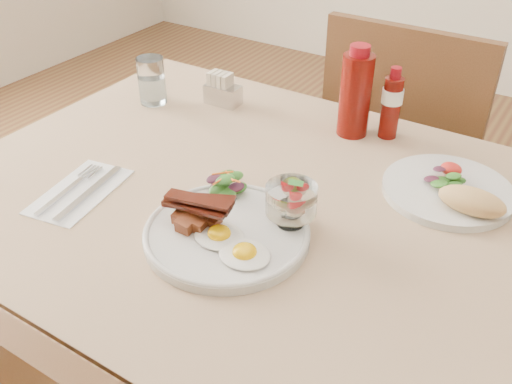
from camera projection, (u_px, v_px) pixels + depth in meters
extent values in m
cylinder|color=brown|center=(181.00, 193.00, 1.77)|extent=(0.06, 0.06, 0.71)
cube|color=brown|center=(293.00, 217.00, 1.05)|extent=(1.30, 0.85, 0.04)
cube|color=tan|center=(293.00, 208.00, 1.03)|extent=(1.33, 0.88, 0.00)
cylinder|color=brown|center=(326.00, 235.00, 1.81)|extent=(0.04, 0.04, 0.45)
cylinder|color=brown|center=(437.00, 277.00, 1.65)|extent=(0.04, 0.04, 0.45)
cylinder|color=brown|center=(371.00, 183.00, 2.06)|extent=(0.04, 0.04, 0.45)
cylinder|color=brown|center=(471.00, 215.00, 1.90)|extent=(0.04, 0.04, 0.45)
cube|color=brown|center=(412.00, 162.00, 1.72)|extent=(0.42, 0.42, 0.03)
cube|color=brown|center=(399.00, 117.00, 1.45)|extent=(0.42, 0.03, 0.46)
cylinder|color=silver|center=(227.00, 234.00, 0.96)|extent=(0.28, 0.28, 0.02)
ellipsoid|color=white|center=(245.00, 254.00, 0.89)|extent=(0.11, 0.10, 0.01)
ellipsoid|color=#EEAB04|center=(245.00, 252.00, 0.89)|extent=(0.04, 0.04, 0.02)
ellipsoid|color=white|center=(219.00, 236.00, 0.93)|extent=(0.11, 0.10, 0.01)
ellipsoid|color=#EEAB04|center=(219.00, 233.00, 0.93)|extent=(0.04, 0.04, 0.02)
cube|color=maroon|center=(197.00, 215.00, 0.97)|extent=(0.03, 0.03, 0.03)
cube|color=maroon|center=(198.00, 224.00, 0.94)|extent=(0.03, 0.03, 0.03)
cube|color=maroon|center=(181.00, 218.00, 0.96)|extent=(0.03, 0.03, 0.02)
cube|color=maroon|center=(213.00, 221.00, 0.95)|extent=(0.03, 0.03, 0.03)
cube|color=maroon|center=(186.00, 224.00, 0.94)|extent=(0.03, 0.03, 0.03)
cube|color=maroon|center=(193.00, 210.00, 0.98)|extent=(0.03, 0.03, 0.02)
cube|color=maroon|center=(201.00, 211.00, 0.94)|extent=(0.03, 0.03, 0.03)
cube|color=#46160B|center=(196.00, 206.00, 0.95)|extent=(0.12, 0.05, 0.01)
cube|color=#46160B|center=(195.00, 207.00, 0.93)|extent=(0.12, 0.03, 0.01)
cube|color=#46160B|center=(200.00, 199.00, 0.94)|extent=(0.12, 0.06, 0.01)
cube|color=#46160B|center=(199.00, 200.00, 0.93)|extent=(0.12, 0.04, 0.01)
ellipsoid|color=#1F5316|center=(226.00, 191.00, 1.04)|extent=(0.05, 0.04, 0.01)
ellipsoid|color=#1F5316|center=(237.00, 188.00, 1.04)|extent=(0.04, 0.04, 0.01)
ellipsoid|color=#371121|center=(219.00, 184.00, 1.05)|extent=(0.04, 0.03, 0.01)
ellipsoid|color=#1F5316|center=(226.00, 194.00, 1.02)|extent=(0.05, 0.04, 0.01)
ellipsoid|color=#1F5316|center=(218.00, 189.00, 1.02)|extent=(0.04, 0.03, 0.01)
ellipsoid|color=#371121|center=(236.00, 187.00, 1.02)|extent=(0.04, 0.03, 0.01)
ellipsoid|color=#1F5316|center=(227.00, 176.00, 1.04)|extent=(0.04, 0.04, 0.01)
ellipsoid|color=#1F5316|center=(235.00, 176.00, 1.03)|extent=(0.04, 0.03, 0.01)
ellipsoid|color=#371121|center=(214.00, 179.00, 1.03)|extent=(0.03, 0.03, 0.01)
ellipsoid|color=#1F5316|center=(225.00, 180.00, 1.01)|extent=(0.04, 0.03, 0.01)
cylinder|color=orange|center=(229.00, 176.00, 1.02)|extent=(0.03, 0.03, 0.01)
cylinder|color=orange|center=(223.00, 173.00, 1.03)|extent=(0.03, 0.03, 0.01)
cylinder|color=orange|center=(231.00, 179.00, 1.01)|extent=(0.04, 0.00, 0.01)
cylinder|color=orange|center=(221.00, 179.00, 1.01)|extent=(0.01, 0.04, 0.01)
cylinder|color=white|center=(290.00, 220.00, 0.96)|extent=(0.05, 0.05, 0.01)
cylinder|color=white|center=(291.00, 215.00, 0.96)|extent=(0.02, 0.02, 0.02)
cylinder|color=white|center=(291.00, 199.00, 0.94)|extent=(0.09, 0.09, 0.05)
cylinder|color=beige|center=(290.00, 199.00, 0.96)|extent=(0.02, 0.02, 0.01)
cylinder|color=beige|center=(294.00, 207.00, 0.93)|extent=(0.02, 0.02, 0.01)
cylinder|color=beige|center=(299.00, 197.00, 0.95)|extent=(0.02, 0.02, 0.01)
cylinder|color=#83AC34|center=(293.00, 187.00, 0.94)|extent=(0.04, 0.04, 0.01)
cone|color=red|center=(292.00, 196.00, 0.92)|extent=(0.02, 0.02, 0.02)
cone|color=red|center=(284.00, 186.00, 0.93)|extent=(0.02, 0.02, 0.02)
cone|color=red|center=(300.00, 185.00, 0.93)|extent=(0.02, 0.02, 0.02)
ellipsoid|color=#308630|center=(294.00, 183.00, 0.92)|extent=(0.02, 0.01, 0.00)
ellipsoid|color=#308630|center=(298.00, 183.00, 0.91)|extent=(0.02, 0.01, 0.00)
cylinder|color=silver|center=(448.00, 190.00, 1.07)|extent=(0.24, 0.24, 0.01)
ellipsoid|color=#1F5316|center=(441.00, 180.00, 1.07)|extent=(0.04, 0.04, 0.01)
ellipsoid|color=#1F5316|center=(458.00, 181.00, 1.06)|extent=(0.04, 0.03, 0.01)
ellipsoid|color=#371121|center=(431.00, 179.00, 1.07)|extent=(0.04, 0.03, 0.01)
ellipsoid|color=#1F5316|center=(439.00, 184.00, 1.05)|extent=(0.04, 0.04, 0.01)
ellipsoid|color=#1F5316|center=(455.00, 185.00, 1.04)|extent=(0.04, 0.03, 0.01)
ellipsoid|color=#371121|center=(440.00, 169.00, 1.08)|extent=(0.03, 0.03, 0.01)
ellipsoid|color=#1F5316|center=(454.00, 176.00, 1.05)|extent=(0.04, 0.03, 0.01)
ellipsoid|color=red|center=(451.00, 171.00, 1.08)|extent=(0.04, 0.03, 0.02)
ellipsoid|color=tan|center=(472.00, 200.00, 0.99)|extent=(0.13, 0.10, 0.05)
cylinder|color=#550904|center=(355.00, 96.00, 1.22)|extent=(0.08, 0.08, 0.18)
cylinder|color=maroon|center=(360.00, 50.00, 1.16)|extent=(0.05, 0.05, 0.02)
cylinder|color=#550904|center=(391.00, 108.00, 1.22)|extent=(0.04, 0.04, 0.14)
cylinder|color=white|center=(393.00, 96.00, 1.20)|extent=(0.05, 0.05, 0.03)
cylinder|color=maroon|center=(396.00, 73.00, 1.17)|extent=(0.02, 0.02, 0.02)
cube|color=silver|center=(223.00, 95.00, 1.38)|extent=(0.09, 0.05, 0.05)
cube|color=#CBB98F|center=(213.00, 81.00, 1.37)|extent=(0.01, 0.04, 0.05)
cube|color=#CBB98F|center=(218.00, 82.00, 1.37)|extent=(0.01, 0.04, 0.05)
cube|color=#CBB98F|center=(223.00, 84.00, 1.36)|extent=(0.01, 0.04, 0.05)
cube|color=#CBB98F|center=(228.00, 85.00, 1.36)|extent=(0.01, 0.04, 0.05)
cylinder|color=white|center=(152.00, 80.00, 1.37)|extent=(0.07, 0.07, 0.11)
cylinder|color=silver|center=(153.00, 90.00, 1.38)|extent=(0.06, 0.06, 0.06)
cube|color=white|center=(80.00, 191.00, 1.07)|extent=(0.14, 0.22, 0.00)
cube|color=silver|center=(89.00, 192.00, 1.06)|extent=(0.05, 0.19, 0.00)
cube|color=silver|center=(60.00, 196.00, 1.05)|extent=(0.03, 0.13, 0.00)
cube|color=silver|center=(85.00, 170.00, 1.13)|extent=(0.01, 0.05, 0.00)
cube|color=silver|center=(89.00, 171.00, 1.13)|extent=(0.01, 0.05, 0.00)
cube|color=silver|center=(92.00, 172.00, 1.12)|extent=(0.01, 0.05, 0.00)
cube|color=silver|center=(95.00, 173.00, 1.12)|extent=(0.01, 0.05, 0.00)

